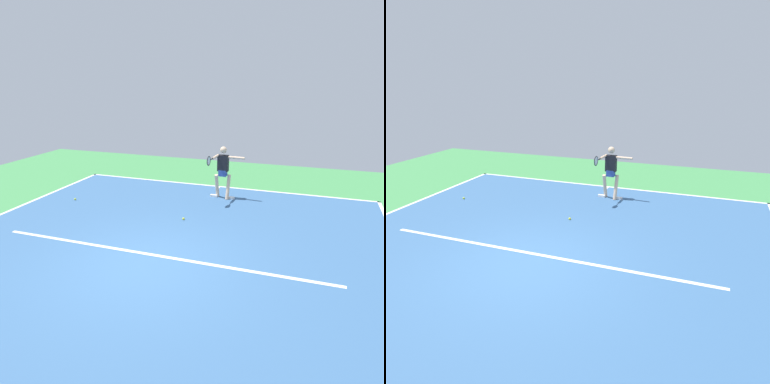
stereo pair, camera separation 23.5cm
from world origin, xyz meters
TOP-DOWN VIEW (x-y plane):
  - ground_plane at (0.00, 0.00)m, footprint 20.32×20.32m
  - court_surface at (0.00, 0.00)m, footprint 10.51×12.17m
  - court_line_baseline_near at (0.00, -6.03)m, footprint 10.51×0.10m
  - court_line_service at (0.00, -0.46)m, footprint 7.88×0.10m
  - court_line_centre_mark at (0.00, -5.83)m, footprint 0.10×0.30m
  - tennis_player at (-0.42, -4.79)m, footprint 1.10×1.18m
  - tennis_ball_near_service_line at (3.97, -3.06)m, footprint 0.07×0.07m
  - tennis_ball_near_player at (0.11, -2.62)m, footprint 0.07×0.07m

SIDE VIEW (x-z plane):
  - ground_plane at x=0.00m, z-range 0.00..0.00m
  - court_surface at x=0.00m, z-range 0.00..0.00m
  - court_line_baseline_near at x=0.00m, z-range 0.00..0.01m
  - court_line_service at x=0.00m, z-range 0.00..0.01m
  - court_line_centre_mark at x=0.00m, z-range 0.00..0.01m
  - tennis_ball_near_service_line at x=3.97m, z-range 0.00..0.07m
  - tennis_ball_near_player at x=0.11m, z-range 0.00..0.07m
  - tennis_player at x=-0.42m, z-range 0.12..1.82m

